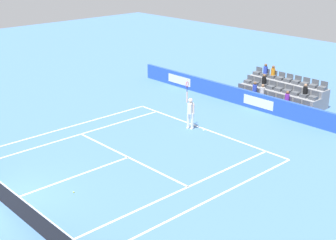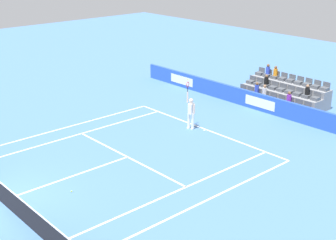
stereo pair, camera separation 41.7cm
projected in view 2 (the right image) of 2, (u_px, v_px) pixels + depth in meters
ground_plane at (1, 201)px, 19.32m from camera, size 80.00×80.00×0.00m
line_baseline at (206, 129)px, 26.75m from camera, size 10.97×0.10×0.01m
line_service at (127, 157)px, 23.32m from camera, size 8.23×0.10×0.01m
line_centre_service at (70, 177)px, 21.32m from camera, size 0.10×6.40×0.01m
line_singles_sideline_left at (74, 136)px, 25.91m from camera, size 0.10×11.89×0.01m
line_singles_sideline_right at (178, 190)px, 20.16m from camera, size 0.10×11.89×0.01m
line_doubles_sideline_left at (62, 129)px, 26.87m from camera, size 0.10×11.89×0.01m
line_doubles_sideline_right at (202, 203)px, 19.20m from camera, size 0.10×11.89×0.01m
line_centre_mark at (205, 130)px, 26.69m from camera, size 0.10×0.20×0.01m
sponsor_barrier at (261, 102)px, 29.60m from camera, size 21.02×0.22×1.06m
tennis_player at (191, 112)px, 26.54m from camera, size 0.54×0.43×2.85m
stadium_stand at (283, 95)px, 31.05m from camera, size 5.58×2.85×2.14m
loose_tennis_ball at (72, 191)px, 20.02m from camera, size 0.07×0.07×0.07m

